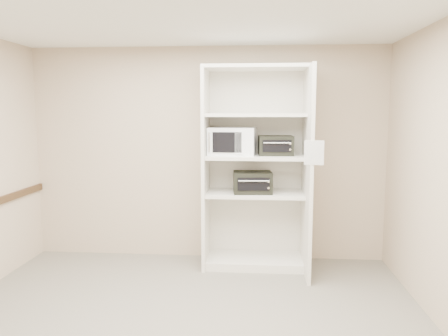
# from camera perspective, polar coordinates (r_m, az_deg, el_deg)

# --- Properties ---
(floor) EXTENTS (4.50, 4.00, 0.01)m
(floor) POSITION_cam_1_polar(r_m,az_deg,el_deg) (4.06, -5.63, -20.43)
(floor) COLOR #5F5B51
(floor) RESTS_ON ground
(ceiling) EXTENTS (4.50, 4.00, 0.01)m
(ceiling) POSITION_cam_1_polar(r_m,az_deg,el_deg) (3.68, -6.20, 20.05)
(ceiling) COLOR white
(wall_back) EXTENTS (4.50, 0.02, 2.70)m
(wall_back) POSITION_cam_1_polar(r_m,az_deg,el_deg) (5.59, -2.22, 1.84)
(wall_back) COLOR tan
(wall_back) RESTS_ON ground
(wall_front) EXTENTS (4.50, 0.02, 2.70)m
(wall_front) POSITION_cam_1_polar(r_m,az_deg,el_deg) (1.75, -17.96, -11.03)
(wall_front) COLOR tan
(wall_front) RESTS_ON ground
(shelving_unit) EXTENTS (1.24, 0.92, 2.42)m
(shelving_unit) POSITION_cam_1_polar(r_m,az_deg,el_deg) (5.29, 4.60, -0.89)
(shelving_unit) COLOR silver
(shelving_unit) RESTS_ON floor
(microwave) EXTENTS (0.58, 0.46, 0.33)m
(microwave) POSITION_cam_1_polar(r_m,az_deg,el_deg) (5.28, 1.10, 3.53)
(microwave) COLOR white
(microwave) RESTS_ON shelving_unit
(toaster_oven_upper) EXTENTS (0.42, 0.33, 0.23)m
(toaster_oven_upper) POSITION_cam_1_polar(r_m,az_deg,el_deg) (5.27, 6.76, 2.94)
(toaster_oven_upper) COLOR black
(toaster_oven_upper) RESTS_ON shelving_unit
(toaster_oven_lower) EXTENTS (0.48, 0.38, 0.25)m
(toaster_oven_lower) POSITION_cam_1_polar(r_m,az_deg,el_deg) (5.25, 3.75, -1.87)
(toaster_oven_lower) COLOR black
(toaster_oven_lower) RESTS_ON shelving_unit
(paper_sign) EXTENTS (0.20, 0.03, 0.25)m
(paper_sign) POSITION_cam_1_polar(r_m,az_deg,el_deg) (4.66, 11.69, 1.97)
(paper_sign) COLOR white
(paper_sign) RESTS_ON shelving_unit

